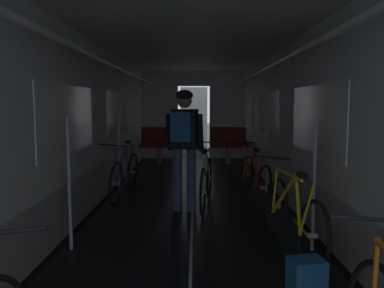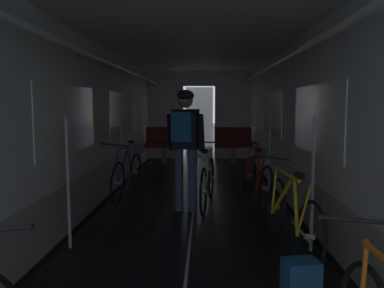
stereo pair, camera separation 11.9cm
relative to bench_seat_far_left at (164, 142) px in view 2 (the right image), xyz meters
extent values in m
cube|color=black|center=(-0.51, -4.82, -0.56)|extent=(0.08, 11.50, 0.01)
cube|color=black|center=(2.31, -4.82, -0.56)|extent=(0.08, 11.50, 0.01)
cube|color=beige|center=(0.90, -4.82, -0.56)|extent=(0.03, 11.27, 0.00)
cube|color=#9EA0A5|center=(-0.61, -4.82, -0.27)|extent=(0.12, 11.50, 0.60)
cube|color=silver|center=(-0.61, -4.82, 0.96)|extent=(0.12, 11.50, 1.85)
cube|color=white|center=(-0.54, -5.40, 0.78)|extent=(0.02, 1.90, 0.80)
cube|color=white|center=(-0.54, -2.52, 0.78)|extent=(0.02, 1.90, 0.80)
cube|color=white|center=(-0.54, 0.35, 0.78)|extent=(0.02, 1.90, 0.80)
cube|color=yellow|center=(-0.54, -4.43, 0.78)|extent=(0.01, 0.20, 0.28)
cylinder|color=white|center=(-0.27, -4.82, 1.53)|extent=(0.07, 11.04, 0.07)
cylinder|color=#B7BABF|center=(-0.37, -5.97, 0.13)|extent=(0.04, 0.04, 1.40)
cylinder|color=#B7BABF|center=(-0.37, -3.37, 0.13)|extent=(0.04, 0.04, 1.40)
cube|color=#9EA0A5|center=(2.41, -4.82, -0.27)|extent=(0.12, 11.50, 0.60)
cube|color=silver|center=(2.41, -4.82, 0.96)|extent=(0.12, 11.50, 1.85)
cube|color=white|center=(2.35, -5.40, 0.78)|extent=(0.02, 1.90, 0.80)
cube|color=white|center=(2.35, -2.52, 0.78)|extent=(0.02, 1.90, 0.80)
cube|color=white|center=(2.35, 0.35, 0.78)|extent=(0.02, 1.90, 0.80)
cube|color=yellow|center=(2.35, -4.48, 0.78)|extent=(0.01, 0.20, 0.28)
cylinder|color=white|center=(2.07, -4.82, 1.53)|extent=(0.07, 11.04, 0.07)
cylinder|color=#B7BABF|center=(2.17, -5.97, 0.13)|extent=(0.04, 0.04, 1.40)
cylinder|color=#B7BABF|center=(2.17, -3.37, 0.13)|extent=(0.04, 0.04, 1.40)
cube|color=silver|center=(-0.05, 0.99, 0.66)|extent=(1.00, 0.12, 2.45)
cube|color=silver|center=(1.85, 0.99, 0.66)|extent=(1.00, 0.12, 2.45)
cube|color=silver|center=(0.90, 0.99, 1.68)|extent=(0.90, 0.12, 0.40)
cube|color=#4C4F54|center=(0.90, 1.69, 0.46)|extent=(0.81, 0.04, 2.05)
cube|color=white|center=(0.90, -4.82, 1.94)|extent=(3.14, 11.62, 0.12)
cylinder|color=gray|center=(0.00, -0.07, -0.35)|extent=(0.12, 0.12, 0.44)
cube|color=maroon|center=(0.00, -0.07, -0.08)|extent=(0.96, 0.44, 0.10)
cube|color=maroon|center=(0.00, 0.12, 0.17)|extent=(0.96, 0.08, 0.40)
torus|color=gray|center=(-0.43, 0.15, 0.37)|extent=(0.14, 0.14, 0.02)
cylinder|color=gray|center=(1.80, -0.07, -0.35)|extent=(0.12, 0.12, 0.44)
cube|color=maroon|center=(1.80, -0.07, -0.08)|extent=(0.96, 0.44, 0.10)
cube|color=maroon|center=(1.80, 0.12, 0.17)|extent=(0.96, 0.08, 0.40)
torus|color=gray|center=(1.37, 0.15, 0.37)|extent=(0.14, 0.14, 0.02)
torus|color=black|center=(1.93, -4.46, -0.24)|extent=(0.20, 0.68, 0.67)
cylinder|color=#B2B2B7|center=(1.93, -4.46, -0.24)|extent=(0.10, 0.06, 0.06)
torus|color=black|center=(1.82, -3.44, -0.24)|extent=(0.20, 0.68, 0.67)
cylinder|color=#B2B2B7|center=(1.82, -3.44, -0.24)|extent=(0.10, 0.06, 0.06)
cylinder|color=red|center=(1.82, -3.76, -0.02)|extent=(0.17, 0.53, 0.56)
cylinder|color=red|center=(1.87, -4.17, -0.02)|extent=(0.09, 0.35, 0.55)
cylinder|color=red|center=(1.80, -3.92, 0.24)|extent=(0.12, 0.82, 0.04)
cylinder|color=red|center=(1.89, -4.39, 0.00)|extent=(0.11, 0.16, 0.49)
cylinder|color=red|center=(1.91, -4.23, -0.26)|extent=(0.07, 0.45, 0.07)
cylinder|color=red|center=(1.79, -3.48, 0.00)|extent=(0.10, 0.10, 0.49)
cylinder|color=black|center=(1.89, -4.01, -0.28)|extent=(0.05, 0.17, 0.17)
ellipsoid|color=black|center=(1.84, -4.35, 0.30)|extent=(0.12, 0.25, 0.07)
cylinder|color=black|center=(1.74, -3.46, 0.34)|extent=(0.44, 0.07, 0.09)
torus|color=black|center=(2.01, -6.49, -0.23)|extent=(0.19, 0.68, 0.67)
cylinder|color=#B2B2B7|center=(2.01, -6.49, -0.23)|extent=(0.10, 0.06, 0.06)
torus|color=black|center=(1.90, -5.48, -0.23)|extent=(0.19, 0.68, 0.67)
cylinder|color=#B2B2B7|center=(1.90, -5.48, -0.23)|extent=(0.10, 0.06, 0.06)
cylinder|color=yellow|center=(1.91, -5.80, -0.02)|extent=(0.16, 0.53, 0.56)
cylinder|color=yellow|center=(1.95, -6.20, -0.02)|extent=(0.07, 0.35, 0.55)
cylinder|color=yellow|center=(1.89, -5.95, 0.25)|extent=(0.13, 0.82, 0.04)
cylinder|color=yellow|center=(1.97, -6.43, 0.01)|extent=(0.10, 0.16, 0.49)
cylinder|color=yellow|center=(1.99, -6.27, -0.26)|extent=(0.07, 0.45, 0.07)
cylinder|color=yellow|center=(1.87, -5.51, 0.01)|extent=(0.08, 0.10, 0.49)
cylinder|color=black|center=(1.97, -6.05, -0.28)|extent=(0.05, 0.17, 0.17)
ellipsoid|color=black|center=(1.93, -6.38, 0.31)|extent=(0.12, 0.25, 0.07)
cylinder|color=black|center=(1.83, -5.50, 0.35)|extent=(0.44, 0.07, 0.08)
cylinder|color=orange|center=(1.90, -7.91, 0.01)|extent=(0.07, 0.09, 0.49)
cylinder|color=black|center=(1.87, -7.89, 0.35)|extent=(0.44, 0.03, 0.06)
torus|color=black|center=(-0.17, -3.19, -0.23)|extent=(0.14, 0.67, 0.67)
cylinder|color=#B2B2B7|center=(-0.17, -3.19, -0.23)|extent=(0.10, 0.06, 0.06)
torus|color=black|center=(-0.26, -4.21, -0.23)|extent=(0.14, 0.67, 0.67)
cylinder|color=#B2B2B7|center=(-0.26, -4.21, -0.23)|extent=(0.10, 0.06, 0.06)
cylinder|color=purple|center=(-0.25, -3.89, -0.01)|extent=(0.12, 0.54, 0.56)
cylinder|color=purple|center=(-0.21, -3.48, -0.01)|extent=(0.05, 0.35, 0.55)
cylinder|color=purple|center=(-0.25, -3.74, 0.25)|extent=(0.11, 0.82, 0.04)
cylinder|color=purple|center=(-0.19, -3.26, 0.01)|extent=(0.07, 0.16, 0.49)
cylinder|color=purple|center=(-0.19, -3.42, -0.26)|extent=(0.06, 0.45, 0.07)
cylinder|color=purple|center=(-0.27, -4.18, 0.01)|extent=(0.06, 0.09, 0.49)
cylinder|color=black|center=(-0.21, -3.64, -0.28)|extent=(0.04, 0.17, 0.17)
ellipsoid|color=black|center=(-0.22, -3.31, 0.31)|extent=(0.11, 0.25, 0.07)
cylinder|color=black|center=(-0.30, -4.20, 0.35)|extent=(0.44, 0.06, 0.05)
cylinder|color=#384C75|center=(0.69, -4.47, -0.12)|extent=(0.13, 0.13, 0.90)
cylinder|color=#384C75|center=(0.89, -4.51, -0.12)|extent=(0.13, 0.13, 0.90)
cube|color=black|center=(0.79, -4.49, 0.61)|extent=(0.40, 0.29, 0.56)
cylinder|color=black|center=(0.58, -4.43, 0.56)|extent=(0.13, 0.21, 0.53)
cylinder|color=black|center=(1.01, -4.52, 0.56)|extent=(0.13, 0.21, 0.53)
sphere|color=#9E7051|center=(0.79, -4.49, 1.01)|extent=(0.21, 0.21, 0.21)
ellipsoid|color=black|center=(0.79, -4.49, 1.08)|extent=(0.29, 0.32, 0.16)
cube|color=#1E5693|center=(0.76, -4.66, 0.65)|extent=(0.31, 0.21, 0.40)
torus|color=black|center=(1.05, -4.75, -0.23)|extent=(0.12, 0.67, 0.67)
cylinder|color=#B2B2B7|center=(1.05, -4.75, -0.23)|extent=(0.10, 0.06, 0.05)
torus|color=black|center=(1.17, -3.74, -0.23)|extent=(0.12, 0.67, 0.67)
cylinder|color=#B2B2B7|center=(1.17, -3.74, -0.23)|extent=(0.10, 0.06, 0.05)
cylinder|color=silver|center=(1.13, -4.05, -0.01)|extent=(0.10, 0.54, 0.56)
cylinder|color=silver|center=(1.08, -4.46, -0.01)|extent=(0.08, 0.34, 0.55)
cylinder|color=silver|center=(1.11, -4.20, 0.25)|extent=(0.13, 0.82, 0.03)
cylinder|color=silver|center=(1.06, -4.68, 0.01)|extent=(0.04, 0.16, 0.49)
cylinder|color=silver|center=(1.08, -4.53, -0.26)|extent=(0.08, 0.45, 0.07)
cylinder|color=silver|center=(1.17, -3.77, 0.01)|extent=(0.04, 0.09, 0.49)
cylinder|color=black|center=(1.10, -4.30, -0.28)|extent=(0.03, 0.17, 0.17)
ellipsoid|color=black|center=(1.06, -4.63, 0.31)|extent=(0.12, 0.25, 0.06)
cylinder|color=black|center=(1.17, -3.75, 0.35)|extent=(0.44, 0.08, 0.02)
cube|color=#1E5693|center=(1.80, -7.04, -0.40)|extent=(0.29, 0.24, 0.34)
camera|label=1|loc=(0.94, -9.85, 0.95)|focal=35.62mm
camera|label=2|loc=(1.06, -9.85, 0.95)|focal=35.62mm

